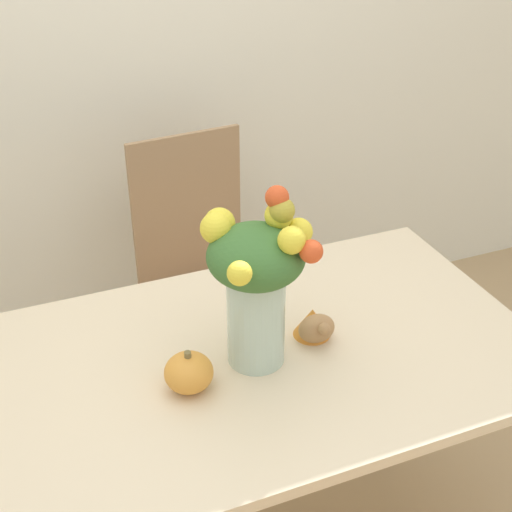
% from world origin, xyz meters
% --- Properties ---
extents(wall_back, '(8.00, 0.06, 2.70)m').
position_xyz_m(wall_back, '(0.00, 1.22, 1.35)').
color(wall_back, silver).
rests_on(wall_back, ground_plane).
extents(dining_table, '(1.47, 0.81, 0.77)m').
position_xyz_m(dining_table, '(0.00, 0.00, 0.67)').
color(dining_table, beige).
rests_on(dining_table, ground_plane).
extents(flower_vase, '(0.25, 0.27, 0.43)m').
position_xyz_m(flower_vase, '(0.05, -0.01, 0.99)').
color(flower_vase, '#B2CCBC').
rests_on(flower_vase, dining_table).
extents(pumpkin, '(0.11, 0.11, 0.10)m').
position_xyz_m(pumpkin, '(-0.13, -0.06, 0.81)').
color(pumpkin, gold).
rests_on(pumpkin, dining_table).
extents(turkey_figurine, '(0.09, 0.12, 0.08)m').
position_xyz_m(turkey_figurine, '(0.21, 0.01, 0.81)').
color(turkey_figurine, '#A87A4C').
rests_on(turkey_figurine, dining_table).
extents(dining_chair_near_window, '(0.45, 0.45, 0.99)m').
position_xyz_m(dining_chair_near_window, '(0.17, 0.77, 0.50)').
color(dining_chair_near_window, '#9E7A56').
rests_on(dining_chair_near_window, ground_plane).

